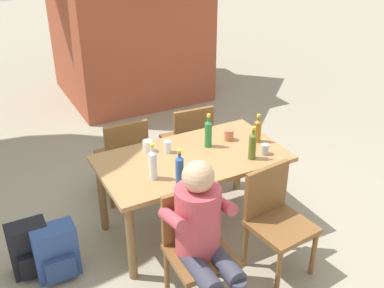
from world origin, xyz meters
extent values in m
plane|color=gray|center=(0.00, 0.00, 0.00)|extent=(24.00, 24.00, 0.00)
cube|color=#A37547|center=(0.00, 0.00, 0.72)|extent=(1.59, 0.87, 0.04)
cylinder|color=brown|center=(-0.71, -0.35, 0.35)|extent=(0.07, 0.07, 0.70)
cylinder|color=brown|center=(0.71, -0.35, 0.35)|extent=(0.07, 0.07, 0.70)
cylinder|color=brown|center=(-0.71, 0.35, 0.35)|extent=(0.07, 0.07, 0.70)
cylinder|color=brown|center=(0.71, 0.35, 0.35)|extent=(0.07, 0.07, 0.70)
cube|color=brown|center=(-0.36, -0.81, 0.43)|extent=(0.46, 0.46, 0.04)
cube|color=brown|center=(-0.35, -0.61, 0.66)|extent=(0.42, 0.05, 0.42)
cylinder|color=brown|center=(-0.17, -1.01, 0.21)|extent=(0.04, 0.04, 0.41)
cylinder|color=brown|center=(-0.54, -0.62, 0.21)|extent=(0.04, 0.04, 0.41)
cylinder|color=brown|center=(-0.16, -0.63, 0.21)|extent=(0.04, 0.04, 0.41)
cube|color=brown|center=(0.36, -0.81, 0.43)|extent=(0.49, 0.49, 0.04)
cube|color=brown|center=(0.33, -0.61, 0.66)|extent=(0.42, 0.09, 0.42)
cylinder|color=brown|center=(0.19, -1.02, 0.21)|extent=(0.04, 0.04, 0.41)
cylinder|color=brown|center=(0.57, -0.98, 0.21)|extent=(0.04, 0.04, 0.41)
cylinder|color=brown|center=(0.15, -0.65, 0.21)|extent=(0.04, 0.04, 0.41)
cylinder|color=brown|center=(0.52, -0.60, 0.21)|extent=(0.04, 0.04, 0.41)
cube|color=brown|center=(0.36, 0.81, 0.43)|extent=(0.47, 0.47, 0.04)
cube|color=brown|center=(0.34, 0.61, 0.66)|extent=(0.42, 0.07, 0.42)
cylinder|color=brown|center=(0.56, 0.99, 0.21)|extent=(0.04, 0.04, 0.41)
cylinder|color=brown|center=(0.18, 1.02, 0.21)|extent=(0.04, 0.04, 0.41)
cylinder|color=brown|center=(0.53, 0.61, 0.21)|extent=(0.04, 0.04, 0.41)
cylinder|color=brown|center=(0.15, 0.64, 0.21)|extent=(0.04, 0.04, 0.41)
cube|color=brown|center=(-0.36, 0.81, 0.43)|extent=(0.45, 0.45, 0.04)
cube|color=brown|center=(-0.36, 0.61, 0.66)|extent=(0.42, 0.05, 0.42)
cylinder|color=brown|center=(-0.16, 1.00, 0.21)|extent=(0.04, 0.04, 0.41)
cylinder|color=brown|center=(-0.54, 1.01, 0.21)|extent=(0.04, 0.04, 0.41)
cylinder|color=brown|center=(-0.17, 0.62, 0.21)|extent=(0.04, 0.04, 0.41)
cylinder|color=brown|center=(-0.55, 0.63, 0.21)|extent=(0.04, 0.04, 0.41)
cylinder|color=#B7424C|center=(-0.36, -0.76, 0.71)|extent=(0.32, 0.32, 0.52)
sphere|color=tan|center=(-0.36, -0.76, 1.07)|extent=(0.22, 0.22, 0.22)
cylinder|color=#383847|center=(-0.45, -0.96, 0.45)|extent=(0.14, 0.40, 0.14)
cylinder|color=#B7424C|center=(-0.55, -0.76, 0.79)|extent=(0.09, 0.31, 0.16)
cylinder|color=#383847|center=(-0.27, -0.96, 0.45)|extent=(0.14, 0.40, 0.14)
cylinder|color=#B7424C|center=(-0.17, -0.76, 0.79)|extent=(0.09, 0.31, 0.16)
cylinder|color=#287A38|center=(0.21, 0.10, 0.85)|extent=(0.06, 0.06, 0.22)
cone|color=#287A38|center=(0.21, 0.10, 0.98)|extent=(0.06, 0.06, 0.03)
cylinder|color=#287A38|center=(0.21, 0.10, 1.01)|extent=(0.03, 0.03, 0.03)
cylinder|color=yellow|center=(0.21, 0.10, 1.04)|extent=(0.03, 0.03, 0.02)
cylinder|color=#2D56A3|center=(-0.27, -0.32, 0.85)|extent=(0.06, 0.06, 0.21)
cone|color=#2D56A3|center=(-0.27, -0.32, 0.97)|extent=(0.06, 0.06, 0.03)
cylinder|color=#2D56A3|center=(-0.27, -0.32, 0.99)|extent=(0.03, 0.03, 0.03)
cylinder|color=yellow|center=(-0.27, -0.32, 1.02)|extent=(0.03, 0.03, 0.02)
cylinder|color=white|center=(-0.43, -0.17, 0.85)|extent=(0.06, 0.06, 0.22)
cone|color=white|center=(-0.43, -0.17, 0.98)|extent=(0.06, 0.06, 0.03)
cylinder|color=white|center=(-0.43, -0.17, 1.01)|extent=(0.03, 0.03, 0.03)
cylinder|color=yellow|center=(-0.43, -0.17, 1.04)|extent=(0.03, 0.03, 0.02)
cylinder|color=#566623|center=(0.43, -0.26, 0.85)|extent=(0.06, 0.06, 0.21)
cone|color=#566623|center=(0.43, -0.26, 0.97)|extent=(0.06, 0.06, 0.03)
cylinder|color=#566623|center=(0.43, -0.26, 1.00)|extent=(0.03, 0.03, 0.03)
cylinder|color=yellow|center=(0.43, -0.26, 1.03)|extent=(0.03, 0.03, 0.02)
cylinder|color=#996019|center=(0.65, -0.03, 0.84)|extent=(0.06, 0.06, 0.19)
cone|color=#996019|center=(0.65, -0.03, 0.95)|extent=(0.06, 0.06, 0.03)
cylinder|color=#996019|center=(0.65, -0.03, 0.98)|extent=(0.03, 0.03, 0.03)
cylinder|color=yellow|center=(0.65, -0.03, 1.00)|extent=(0.03, 0.03, 0.02)
cylinder|color=silver|center=(-0.15, 0.16, 0.80)|extent=(0.06, 0.06, 0.11)
cylinder|color=#B2B7BC|center=(0.57, -0.25, 0.79)|extent=(0.07, 0.07, 0.09)
cylinder|color=#BC6B47|center=(0.44, 0.12, 0.79)|extent=(0.08, 0.08, 0.10)
cylinder|color=white|center=(-0.29, 0.26, 0.79)|extent=(0.08, 0.08, 0.10)
cube|color=#2D4784|center=(-1.23, -0.03, 0.22)|extent=(0.34, 0.20, 0.45)
cube|color=navy|center=(-1.23, -0.16, 0.14)|extent=(0.23, 0.06, 0.20)
cube|color=black|center=(-1.41, 0.10, 0.23)|extent=(0.31, 0.18, 0.45)
cube|color=black|center=(-1.41, -0.02, 0.15)|extent=(0.21, 0.06, 0.20)
cube|color=#9E472D|center=(0.75, 3.42, 0.98)|extent=(1.94, 1.81, 1.95)
camera|label=1|loc=(-1.60, -3.03, 2.68)|focal=43.35mm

